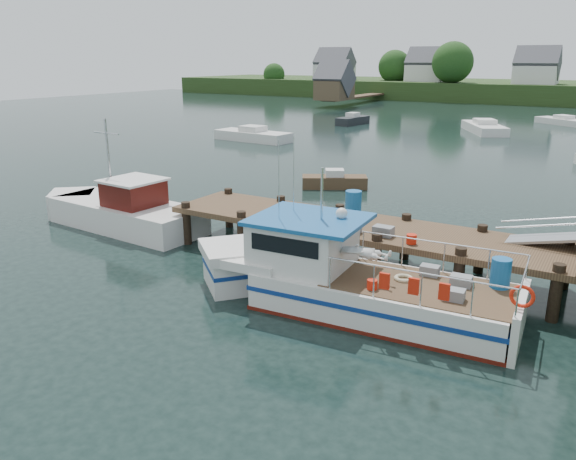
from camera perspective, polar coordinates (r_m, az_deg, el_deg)
The scene contains 10 objects.
ground_plane at distance 19.41m, azimuth 4.82°, elevation -3.00°, with size 160.00×160.00×0.00m, color black.
far_shore at distance 99.20m, azimuth 27.08°, elevation 12.66°, with size 140.00×42.55×9.22m.
dock at distance 17.06m, azimuth 25.02°, elevation 0.48°, with size 16.60×3.00×4.78m.
lobster_boat at distance 15.56m, azimuth 5.49°, elevation -4.94°, with size 9.70×3.35×4.60m.
work_boat at distance 23.93m, azimuth -16.66°, elevation 1.95°, with size 8.33×2.97×4.37m.
moored_rowboat at distance 30.10m, azimuth 4.74°, elevation 4.99°, with size 3.55×2.69×0.99m.
moored_far at distance 65.67m, azimuth 26.18°, elevation 9.89°, with size 5.87×4.96×0.99m.
moored_a at distance 47.58m, azimuth -3.59°, elevation 9.59°, with size 6.90×2.86×1.24m.
moored_d at distance 55.99m, azimuth 19.30°, elevation 9.81°, with size 5.58×7.54×1.23m.
moored_e at distance 59.83m, azimuth 6.59°, elevation 11.04°, with size 2.05×4.55×1.21m.
Camera 1 is at (7.96, -16.41, 6.65)m, focal length 35.00 mm.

